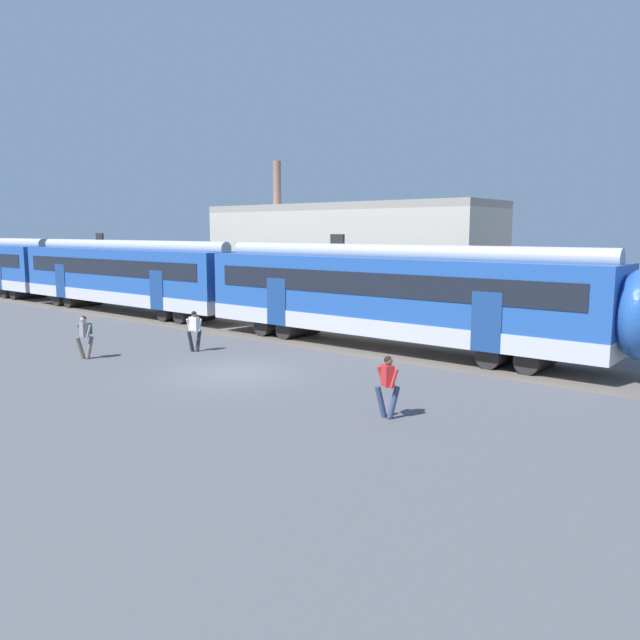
{
  "coord_description": "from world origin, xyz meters",
  "views": [
    {
      "loc": [
        15.49,
        -14.53,
        4.88
      ],
      "look_at": [
        1.1,
        3.21,
        1.6
      ],
      "focal_mm": 35.0,
      "sensor_mm": 36.0,
      "label": 1
    }
  ],
  "objects_px": {
    "pedestrian_white": "(194,328)",
    "pedestrian_red": "(388,382)",
    "pedestrian_grey": "(85,333)",
    "commuter_train": "(134,276)"
  },
  "relations": [
    {
      "from": "pedestrian_white",
      "to": "pedestrian_red",
      "type": "bearing_deg",
      "value": -13.99
    },
    {
      "from": "pedestrian_grey",
      "to": "pedestrian_white",
      "type": "relative_size",
      "value": 1.0
    },
    {
      "from": "pedestrian_grey",
      "to": "pedestrian_red",
      "type": "height_order",
      "value": "same"
    },
    {
      "from": "commuter_train",
      "to": "pedestrian_red",
      "type": "distance_m",
      "value": 24.55
    },
    {
      "from": "pedestrian_red",
      "to": "commuter_train",
      "type": "bearing_deg",
      "value": 160.36
    },
    {
      "from": "pedestrian_white",
      "to": "pedestrian_red",
      "type": "height_order",
      "value": "same"
    },
    {
      "from": "commuter_train",
      "to": "pedestrian_grey",
      "type": "distance_m",
      "value": 13.49
    },
    {
      "from": "pedestrian_red",
      "to": "pedestrian_white",
      "type": "bearing_deg",
      "value": 166.01
    },
    {
      "from": "pedestrian_grey",
      "to": "commuter_train",
      "type": "bearing_deg",
      "value": 137.51
    },
    {
      "from": "commuter_train",
      "to": "pedestrian_red",
      "type": "relative_size",
      "value": 33.99
    }
  ]
}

